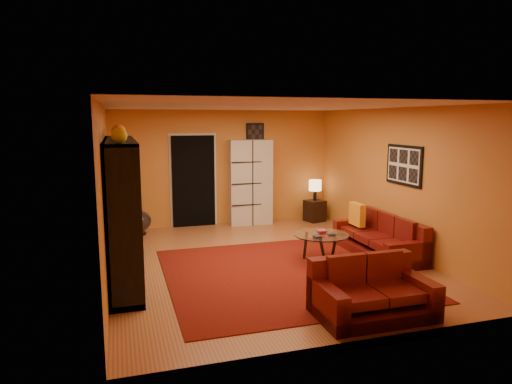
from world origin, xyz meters
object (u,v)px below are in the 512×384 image
object	(u,v)px
side_table	(315,211)
table_lamp	(315,186)
tv	(126,213)
sofa	(381,239)
loveseat	(370,292)
coffee_table	(321,237)
bowl_chair	(136,222)
entertainment_unit	(122,208)
storage_cabinet	(250,182)

from	to	relation	value
side_table	table_lamp	world-z (taller)	table_lamp
tv	sofa	world-z (taller)	tv
tv	side_table	world-z (taller)	tv
loveseat	table_lamp	distance (m)	5.27
table_lamp	sofa	bearing A→B (deg)	-89.58
sofa	side_table	size ratio (longest dim) A/B	3.90
coffee_table	side_table	bearing A→B (deg)	67.72
tv	sofa	xyz separation A→B (m)	(4.36, -0.19, -0.69)
sofa	bowl_chair	size ratio (longest dim) A/B	3.07
entertainment_unit	coffee_table	distance (m)	3.28
entertainment_unit	loveseat	world-z (taller)	entertainment_unit
loveseat	coffee_table	xyz separation A→B (m)	(0.33, 2.13, 0.14)
loveseat	side_table	size ratio (longest dim) A/B	2.82
tv	bowl_chair	bearing A→B (deg)	-5.04
sofa	side_table	distance (m)	2.84
side_table	tv	bearing A→B (deg)	-148.60
storage_cabinet	bowl_chair	bearing A→B (deg)	-170.63
loveseat	sofa	bearing A→B (deg)	-34.91
entertainment_unit	bowl_chair	bearing A→B (deg)	83.72
table_lamp	side_table	bearing A→B (deg)	0.00
table_lamp	storage_cabinet	bearing A→B (deg)	172.37
loveseat	side_table	world-z (taller)	loveseat
sofa	side_table	world-z (taller)	sofa
sofa	storage_cabinet	world-z (taller)	storage_cabinet
sofa	table_lamp	distance (m)	2.89
entertainment_unit	tv	world-z (taller)	entertainment_unit
tv	side_table	size ratio (longest dim) A/B	1.80
loveseat	side_table	bearing A→B (deg)	-16.55
tv	table_lamp	bearing A→B (deg)	-58.60
side_table	coffee_table	bearing A→B (deg)	-112.28
coffee_table	bowl_chair	distance (m)	4.05
entertainment_unit	sofa	size ratio (longest dim) A/B	1.54
entertainment_unit	loveseat	xyz separation A→B (m)	(2.87, -2.42, -0.76)
loveseat	storage_cabinet	size ratio (longest dim) A/B	0.73
entertainment_unit	side_table	bearing A→B (deg)	30.61
tv	bowl_chair	xyz separation A→B (m)	(0.23, 2.55, -0.70)
sofa	table_lamp	bearing A→B (deg)	90.59
sofa	storage_cabinet	size ratio (longest dim) A/B	1.01
bowl_chair	side_table	world-z (taller)	bowl_chair
loveseat	storage_cabinet	world-z (taller)	storage_cabinet
storage_cabinet	entertainment_unit	bearing A→B (deg)	-132.80
coffee_table	loveseat	bearing A→B (deg)	-98.85
tv	coffee_table	xyz separation A→B (m)	(3.15, -0.24, -0.56)
storage_cabinet	side_table	xyz separation A→B (m)	(1.53, -0.21, -0.72)
tv	storage_cabinet	distance (m)	4.00
sofa	bowl_chair	world-z (taller)	sofa
sofa	bowl_chair	distance (m)	4.96
coffee_table	storage_cabinet	size ratio (longest dim) A/B	0.48
sofa	bowl_chair	xyz separation A→B (m)	(-4.13, 2.74, -0.01)
sofa	table_lamp	size ratio (longest dim) A/B	4.01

